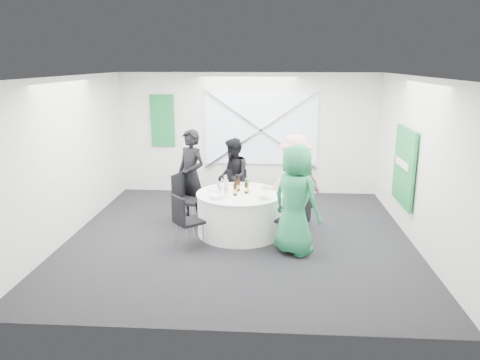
# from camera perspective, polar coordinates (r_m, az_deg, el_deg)

# --- Properties ---
(floor) EXTENTS (6.00, 6.00, 0.00)m
(floor) POSITION_cam_1_polar(r_m,az_deg,el_deg) (8.39, -0.09, -6.97)
(floor) COLOR black
(floor) RESTS_ON ground
(ceiling) EXTENTS (6.00, 6.00, 0.00)m
(ceiling) POSITION_cam_1_polar(r_m,az_deg,el_deg) (7.82, -0.10, 12.51)
(ceiling) COLOR silver
(ceiling) RESTS_ON wall_back
(wall_back) EXTENTS (6.00, 0.00, 6.00)m
(wall_back) POSITION_cam_1_polar(r_m,az_deg,el_deg) (10.94, 0.99, 5.65)
(wall_back) COLOR white
(wall_back) RESTS_ON floor
(wall_front) EXTENTS (6.00, 0.00, 6.00)m
(wall_front) POSITION_cam_1_polar(r_m,az_deg,el_deg) (5.10, -2.42, -4.51)
(wall_front) COLOR white
(wall_front) RESTS_ON floor
(wall_left) EXTENTS (0.00, 6.00, 6.00)m
(wall_left) POSITION_cam_1_polar(r_m,az_deg,el_deg) (8.72, -20.18, 2.55)
(wall_left) COLOR white
(wall_left) RESTS_ON floor
(wall_right) EXTENTS (0.00, 6.00, 6.00)m
(wall_right) POSITION_cam_1_polar(r_m,az_deg,el_deg) (8.34, 20.94, 1.98)
(wall_right) COLOR white
(wall_right) RESTS_ON floor
(window_panel) EXTENTS (2.60, 0.03, 1.60)m
(window_panel) POSITION_cam_1_polar(r_m,az_deg,el_deg) (10.87, 2.57, 6.12)
(window_panel) COLOR silver
(window_panel) RESTS_ON wall_back
(window_brace_a) EXTENTS (2.63, 0.05, 1.84)m
(window_brace_a) POSITION_cam_1_polar(r_m,az_deg,el_deg) (10.83, 2.56, 6.09)
(window_brace_a) COLOR silver
(window_brace_a) RESTS_ON window_panel
(window_brace_b) EXTENTS (2.63, 0.05, 1.84)m
(window_brace_b) POSITION_cam_1_polar(r_m,az_deg,el_deg) (10.83, 2.56, 6.09)
(window_brace_b) COLOR silver
(window_brace_b) RESTS_ON window_panel
(green_banner) EXTENTS (0.55, 0.04, 1.20)m
(green_banner) POSITION_cam_1_polar(r_m,az_deg,el_deg) (11.13, -9.44, 7.17)
(green_banner) COLOR #14652A
(green_banner) RESTS_ON wall_back
(green_sign) EXTENTS (0.05, 1.20, 1.40)m
(green_sign) POSITION_cam_1_polar(r_m,az_deg,el_deg) (8.93, 19.37, 1.56)
(green_sign) COLOR #177F36
(green_sign) RESTS_ON wall_right
(banquet_table) EXTENTS (1.56, 1.56, 0.76)m
(banquet_table) POSITION_cam_1_polar(r_m,az_deg,el_deg) (8.45, 0.00, -4.07)
(banquet_table) COLOR white
(banquet_table) RESTS_ON floor
(chair_back) EXTENTS (0.47, 0.48, 0.92)m
(chair_back) POSITION_cam_1_polar(r_m,az_deg,el_deg) (9.39, -0.38, -1.15)
(chair_back) COLOR black
(chair_back) RESTS_ON floor
(chair_back_left) EXTENTS (0.59, 0.58, 1.00)m
(chair_back_left) POSITION_cam_1_polar(r_m,az_deg,el_deg) (8.90, -6.81, -1.83)
(chair_back_left) COLOR black
(chair_back_left) RESTS_ON floor
(chair_back_right) EXTENTS (0.52, 0.51, 0.86)m
(chair_back_right) POSITION_cam_1_polar(r_m,az_deg,el_deg) (8.88, 7.62, -2.47)
(chair_back_right) COLOR black
(chair_back_right) RESTS_ON floor
(chair_front_right) EXTENTS (0.61, 0.61, 0.97)m
(chair_front_right) POSITION_cam_1_polar(r_m,az_deg,el_deg) (7.77, 6.98, -4.39)
(chair_front_right) COLOR black
(chair_front_right) RESTS_ON floor
(chair_front_left) EXTENTS (0.58, 0.58, 0.91)m
(chair_front_left) POSITION_cam_1_polar(r_m,az_deg,el_deg) (7.81, -6.76, -4.58)
(chair_front_left) COLOR black
(chair_front_left) RESTS_ON floor
(person_man_back_left) EXTENTS (0.78, 0.73, 1.79)m
(person_man_back_left) POSITION_cam_1_polar(r_m,az_deg,el_deg) (9.10, -5.99, 0.55)
(person_man_back_left) COLOR black
(person_man_back_left) RESTS_ON floor
(person_man_back) EXTENTS (0.55, 0.82, 1.56)m
(person_man_back) POSITION_cam_1_polar(r_m,az_deg,el_deg) (9.43, -0.86, 0.41)
(person_man_back) COLOR black
(person_man_back) RESTS_ON floor
(person_woman_pink) EXTENTS (1.25, 0.96, 1.75)m
(person_woman_pink) POSITION_cam_1_polar(r_m,az_deg,el_deg) (8.75, 6.65, -0.15)
(person_woman_pink) COLOR pink
(person_woman_pink) RESTS_ON floor
(person_woman_green) EXTENTS (1.04, 1.01, 1.80)m
(person_woman_green) POSITION_cam_1_polar(r_m,az_deg,el_deg) (7.51, 6.80, -2.40)
(person_woman_green) COLOR #217B4A
(person_woman_green) RESTS_ON floor
(plate_back) EXTENTS (0.29, 0.29, 0.01)m
(plate_back) POSITION_cam_1_polar(r_m,az_deg,el_deg) (8.89, -0.26, -0.53)
(plate_back) COLOR white
(plate_back) RESTS_ON banquet_table
(plate_back_left) EXTENTS (0.28, 0.28, 0.01)m
(plate_back_left) POSITION_cam_1_polar(r_m,az_deg,el_deg) (8.57, -3.12, -1.12)
(plate_back_left) COLOR white
(plate_back_left) RESTS_ON banquet_table
(plate_back_right) EXTENTS (0.25, 0.25, 0.04)m
(plate_back_right) POSITION_cam_1_polar(r_m,az_deg,el_deg) (8.63, 3.13, -0.96)
(plate_back_right) COLOR white
(plate_back_right) RESTS_ON banquet_table
(plate_front_right) EXTENTS (0.26, 0.26, 0.04)m
(plate_front_right) POSITION_cam_1_polar(r_m,az_deg,el_deg) (8.00, 2.91, -2.19)
(plate_front_right) COLOR white
(plate_front_right) RESTS_ON banquet_table
(plate_front_left) EXTENTS (0.28, 0.28, 0.01)m
(plate_front_left) POSITION_cam_1_polar(r_m,az_deg,el_deg) (8.04, -2.84, -2.16)
(plate_front_left) COLOR white
(plate_front_left) RESTS_ON banquet_table
(napkin) EXTENTS (0.22, 0.22, 0.05)m
(napkin) POSITION_cam_1_polar(r_m,az_deg,el_deg) (7.98, -2.89, -2.05)
(napkin) COLOR white
(napkin) RESTS_ON plate_front_left
(beer_bottle_a) EXTENTS (0.06, 0.06, 0.27)m
(beer_bottle_a) POSITION_cam_1_polar(r_m,az_deg,el_deg) (8.38, -0.46, -0.78)
(beer_bottle_a) COLOR #341E09
(beer_bottle_a) RESTS_ON banquet_table
(beer_bottle_b) EXTENTS (0.06, 0.06, 0.26)m
(beer_bottle_b) POSITION_cam_1_polar(r_m,az_deg,el_deg) (8.46, -0.19, -0.68)
(beer_bottle_b) COLOR #341E09
(beer_bottle_b) RESTS_ON banquet_table
(beer_bottle_c) EXTENTS (0.06, 0.06, 0.26)m
(beer_bottle_c) POSITION_cam_1_polar(r_m,az_deg,el_deg) (8.29, 0.75, -0.99)
(beer_bottle_c) COLOR #341E09
(beer_bottle_c) RESTS_ON banquet_table
(beer_bottle_d) EXTENTS (0.06, 0.06, 0.27)m
(beer_bottle_d) POSITION_cam_1_polar(r_m,az_deg,el_deg) (8.14, -0.61, -1.21)
(beer_bottle_d) COLOR #341E09
(beer_bottle_d) RESTS_ON banquet_table
(green_water_bottle) EXTENTS (0.08, 0.08, 0.32)m
(green_water_bottle) POSITION_cam_1_polar(r_m,az_deg,el_deg) (8.32, 0.88, -0.73)
(green_water_bottle) COLOR green
(green_water_bottle) RESTS_ON banquet_table
(clear_water_bottle) EXTENTS (0.08, 0.08, 0.29)m
(clear_water_bottle) POSITION_cam_1_polar(r_m,az_deg,el_deg) (8.33, -1.68, -0.81)
(clear_water_bottle) COLOR silver
(clear_water_bottle) RESTS_ON banquet_table
(wine_glass_a) EXTENTS (0.07, 0.07, 0.17)m
(wine_glass_a) POSITION_cam_1_polar(r_m,az_deg,el_deg) (8.18, -2.43, -1.03)
(wine_glass_a) COLOR white
(wine_glass_a) RESTS_ON banquet_table
(wine_glass_b) EXTENTS (0.07, 0.07, 0.17)m
(wine_glass_b) POSITION_cam_1_polar(r_m,az_deg,el_deg) (8.50, -1.79, -0.42)
(wine_glass_b) COLOR white
(wine_glass_b) RESTS_ON banquet_table
(wine_glass_c) EXTENTS (0.07, 0.07, 0.17)m
(wine_glass_c) POSITION_cam_1_polar(r_m,az_deg,el_deg) (8.30, -2.62, -0.80)
(wine_glass_c) COLOR white
(wine_glass_c) RESTS_ON banquet_table
(wine_glass_d) EXTENTS (0.07, 0.07, 0.17)m
(wine_glass_d) POSITION_cam_1_polar(r_m,az_deg,el_deg) (8.09, -1.81, -1.19)
(wine_glass_d) COLOR white
(wine_glass_d) RESTS_ON banquet_table
(fork_a) EXTENTS (0.15, 0.02, 0.01)m
(fork_a) POSITION_cam_1_polar(r_m,az_deg,el_deg) (8.85, 1.55, -0.65)
(fork_a) COLOR silver
(fork_a) RESTS_ON banquet_table
(knife_a) EXTENTS (0.15, 0.02, 0.01)m
(knife_a) POSITION_cam_1_polar(r_m,az_deg,el_deg) (8.88, -0.96, -0.60)
(knife_a) COLOR silver
(knife_a) RESTS_ON banquet_table
(fork_b) EXTENTS (0.10, 0.13, 0.01)m
(fork_b) POSITION_cam_1_polar(r_m,az_deg,el_deg) (7.88, 2.31, -2.53)
(fork_b) COLOR silver
(fork_b) RESTS_ON banquet_table
(knife_b) EXTENTS (0.11, 0.12, 0.01)m
(knife_b) POSITION_cam_1_polar(r_m,az_deg,el_deg) (8.08, 3.55, -2.13)
(knife_b) COLOR silver
(knife_b) RESTS_ON banquet_table
(fork_c) EXTENTS (0.10, 0.13, 0.01)m
(fork_c) POSITION_cam_1_polar(r_m,az_deg,el_deg) (8.19, -3.85, -1.90)
(fork_c) COLOR silver
(fork_c) RESTS_ON banquet_table
(knife_c) EXTENTS (0.12, 0.12, 0.01)m
(knife_c) POSITION_cam_1_polar(r_m,az_deg,el_deg) (7.88, -2.23, -2.55)
(knife_c) COLOR silver
(knife_c) RESTS_ON banquet_table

